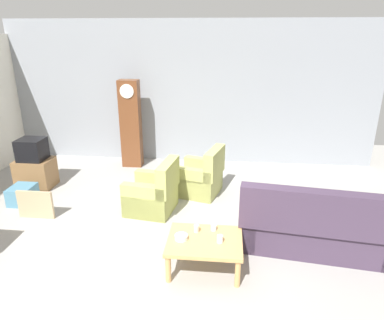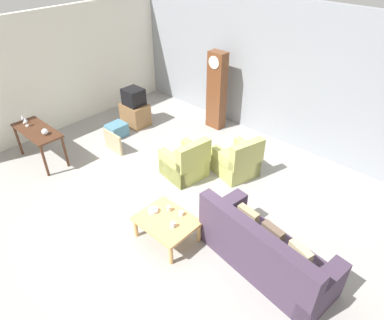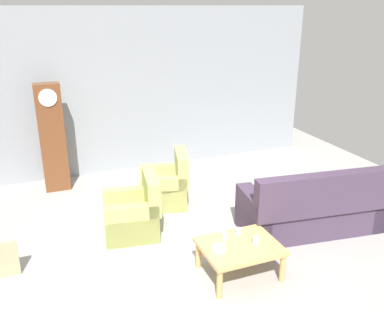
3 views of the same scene
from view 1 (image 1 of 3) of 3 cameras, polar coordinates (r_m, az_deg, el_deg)
ground_plane at (r=5.35m, az=-4.63°, el=-13.04°), size 10.40×10.40×0.00m
garage_door_wall at (r=8.14m, az=-0.37°, el=10.87°), size 8.40×0.16×3.20m
couch_floral at (r=5.26m, az=19.57°, el=-10.31°), size 2.19×1.13×1.04m
armchair_olive_near at (r=6.04m, az=-6.32°, el=-5.60°), size 0.89×0.87×0.92m
armchair_olive_far at (r=6.64m, az=1.41°, el=-3.01°), size 0.96×0.94×0.92m
coffee_table_wood at (r=4.62m, az=2.08°, el=-13.48°), size 0.96×0.76×0.42m
grandfather_clock at (r=7.95m, az=-9.98°, el=5.81°), size 0.44×0.30×1.96m
tv_stand_cabinet at (r=7.59m, az=-24.16°, el=-1.97°), size 0.68×0.52×0.57m
tv_crt at (r=7.43m, az=-24.70°, el=1.59°), size 0.48×0.44×0.42m
framed_picture_leaning at (r=6.36m, az=-24.20°, el=-6.67°), size 0.60×0.05×0.48m
storage_box_blue at (r=7.03m, az=-25.94°, el=-5.12°), size 0.40×0.46×0.32m
cup_white_porcelain at (r=4.76m, az=3.56°, el=-10.93°), size 0.08×0.08×0.08m
cup_blue_rimmed at (r=4.52m, az=4.59°, el=-12.74°), size 0.08×0.08×0.10m
cup_cream_tall at (r=4.72m, az=0.72°, el=-11.14°), size 0.07×0.07×0.09m
bowl_white_stacked at (r=4.58m, az=-1.77°, el=-12.48°), size 0.17×0.17×0.06m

